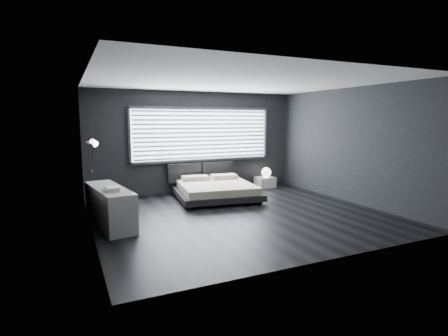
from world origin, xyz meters
name	(u,v)px	position (x,y,z in m)	size (l,w,h in m)	color
room	(241,149)	(0.00, 0.00, 1.40)	(6.04, 6.00, 2.80)	black
window	(203,135)	(0.20, 2.70, 1.61)	(4.14, 0.09, 1.52)	white
headboard	(201,171)	(0.11, 2.64, 0.57)	(1.96, 0.16, 0.52)	black
sconce_near	(95,144)	(-2.88, 0.05, 1.60)	(0.18, 0.11, 0.11)	silver
sconce_far	(92,142)	(-2.88, 0.65, 1.60)	(0.18, 0.11, 0.11)	silver
wall_art_upper	(91,130)	(-2.98, -0.55, 1.85)	(0.01, 0.48, 0.48)	#47474C
wall_art_lower	(91,158)	(-2.98, -0.30, 1.38)	(0.01, 0.48, 0.48)	#47474C
bed	(216,190)	(0.11, 1.59, 0.24)	(2.23, 2.15, 0.52)	black
nightstand	(265,182)	(2.09, 2.42, 0.16)	(0.54, 0.45, 0.31)	white
orb_lamp	(266,172)	(2.11, 2.39, 0.46)	(0.29, 0.29, 0.29)	white
dresser	(110,206)	(-2.65, 0.36, 0.37)	(0.78, 1.89, 0.74)	white
book_stack	(112,189)	(-2.63, 0.01, 0.77)	(0.28, 0.36, 0.07)	silver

